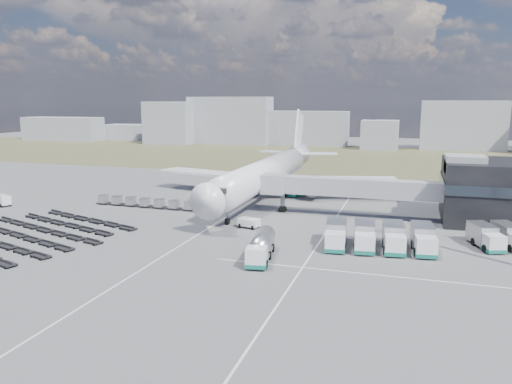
% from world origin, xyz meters
% --- Properties ---
extents(ground, '(420.00, 420.00, 0.00)m').
position_xyz_m(ground, '(0.00, 0.00, 0.00)').
color(ground, '#565659').
rests_on(ground, ground).
extents(grass_strip, '(420.00, 90.00, 0.01)m').
position_xyz_m(grass_strip, '(0.00, 110.00, 0.01)').
color(grass_strip, brown).
rests_on(grass_strip, ground).
extents(lane_markings, '(47.12, 110.00, 0.01)m').
position_xyz_m(lane_markings, '(9.77, 3.00, 0.01)').
color(lane_markings, silver).
rests_on(lane_markings, ground).
extents(jet_bridge, '(30.30, 3.80, 7.05)m').
position_xyz_m(jet_bridge, '(15.90, 20.42, 5.05)').
color(jet_bridge, '#939399').
rests_on(jet_bridge, ground).
extents(airliner, '(51.59, 64.53, 17.62)m').
position_xyz_m(airliner, '(0.00, 32.38, 5.29)').
color(airliner, white).
rests_on(airliner, ground).
extents(skyline, '(300.43, 27.18, 25.34)m').
position_xyz_m(skyline, '(8.11, 151.62, 9.32)').
color(skyline, '#989CA6').
rests_on(skyline, ground).
extents(fuel_tanker, '(3.96, 10.15, 3.19)m').
position_xyz_m(fuel_tanker, '(10.28, -6.34, 1.60)').
color(fuel_tanker, white).
rests_on(fuel_tanker, ground).
extents(pushback_tug, '(3.64, 2.56, 1.48)m').
position_xyz_m(pushback_tug, '(4.00, 8.00, 0.74)').
color(pushback_tug, white).
rests_on(pushback_tug, ground).
extents(utility_van, '(4.18, 3.12, 2.07)m').
position_xyz_m(utility_van, '(-45.62, 9.73, 1.04)').
color(utility_van, white).
rests_on(utility_van, ground).
extents(catering_truck, '(4.42, 6.57, 2.79)m').
position_xyz_m(catering_truck, '(5.54, 36.47, 1.43)').
color(catering_truck, white).
rests_on(catering_truck, ground).
extents(service_trucks_near, '(14.83, 9.22, 3.13)m').
position_xyz_m(service_trucks_near, '(24.15, 2.42, 1.70)').
color(service_trucks_near, white).
rests_on(service_trucks_near, ground).
extents(service_trucks_far, '(7.79, 8.50, 2.81)m').
position_xyz_m(service_trucks_far, '(39.49, 7.99, 1.53)').
color(service_trucks_far, white).
rests_on(service_trucks_far, ground).
extents(uld_row, '(23.72, 2.06, 1.60)m').
position_xyz_m(uld_row, '(-17.64, 16.44, 0.96)').
color(uld_row, black).
rests_on(uld_row, ground).
extents(baggage_dollies, '(29.85, 27.72, 0.68)m').
position_xyz_m(baggage_dollies, '(-26.12, -5.48, 0.34)').
color(baggage_dollies, black).
rests_on(baggage_dollies, ground).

